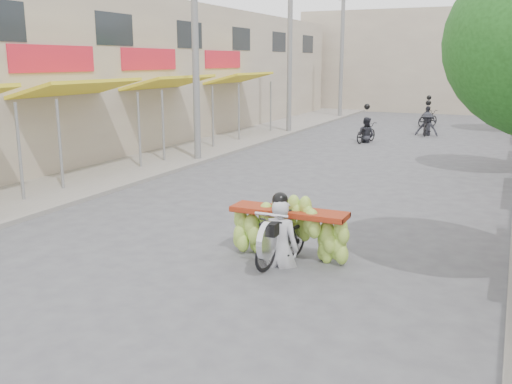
# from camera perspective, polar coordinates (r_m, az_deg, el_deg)

# --- Properties ---
(ground) EXTENTS (120.00, 120.00, 0.00)m
(ground) POSITION_cam_1_polar(r_m,az_deg,el_deg) (8.17, -15.59, -13.20)
(ground) COLOR #515156
(ground) RESTS_ON ground
(sidewalk_left) EXTENTS (4.00, 60.00, 0.12)m
(sidewalk_left) POSITION_cam_1_polar(r_m,az_deg,el_deg) (23.96, -5.54, 4.58)
(sidewalk_left) COLOR gray
(sidewalk_left) RESTS_ON ground
(shophouse_row_left) EXTENTS (9.77, 40.00, 6.00)m
(shophouse_row_left) POSITION_cam_1_polar(r_m,az_deg,el_deg) (25.78, -16.70, 11.26)
(shophouse_row_left) COLOR tan
(shophouse_row_left) RESTS_ON ground
(far_building) EXTENTS (20.00, 6.00, 7.00)m
(far_building) POSITION_cam_1_polar(r_m,az_deg,el_deg) (43.80, 18.50, 12.29)
(far_building) COLOR tan
(far_building) RESTS_ON ground
(utility_pole_mid) EXTENTS (0.60, 0.24, 8.00)m
(utility_pole_mid) POSITION_cam_1_polar(r_m,az_deg,el_deg) (20.32, -6.09, 14.30)
(utility_pole_mid) COLOR slate
(utility_pole_mid) RESTS_ON ground
(utility_pole_far) EXTENTS (0.60, 0.24, 8.00)m
(utility_pole_far) POSITION_cam_1_polar(r_m,az_deg,el_deg) (28.45, 3.39, 13.95)
(utility_pole_far) COLOR slate
(utility_pole_far) RESTS_ON ground
(utility_pole_back) EXTENTS (0.60, 0.24, 8.00)m
(utility_pole_back) POSITION_cam_1_polar(r_m,az_deg,el_deg) (36.99, 8.57, 13.61)
(utility_pole_back) COLOR slate
(utility_pole_back) RESTS_ON ground
(banana_motorbike) EXTENTS (2.20, 1.82, 2.26)m
(banana_motorbike) POSITION_cam_1_polar(r_m,az_deg,el_deg) (10.14, 2.83, -3.00)
(banana_motorbike) COLOR black
(banana_motorbike) RESTS_ON ground
(bg_motorbike_a) EXTENTS (0.92, 1.63, 1.95)m
(bg_motorbike_a) POSITION_cam_1_polar(r_m,az_deg,el_deg) (25.75, 10.96, 6.55)
(bg_motorbike_a) COLOR black
(bg_motorbike_a) RESTS_ON ground
(bg_motorbike_b) EXTENTS (1.06, 1.70, 1.95)m
(bg_motorbike_b) POSITION_cam_1_polar(r_m,az_deg,el_deg) (28.79, 16.76, 7.08)
(bg_motorbike_b) COLOR black
(bg_motorbike_b) RESTS_ON ground
(bg_motorbike_c) EXTENTS (1.23, 1.68, 1.95)m
(bg_motorbike_c) POSITION_cam_1_polar(r_m,az_deg,el_deg) (32.96, 16.82, 7.68)
(bg_motorbike_c) COLOR black
(bg_motorbike_c) RESTS_ON ground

